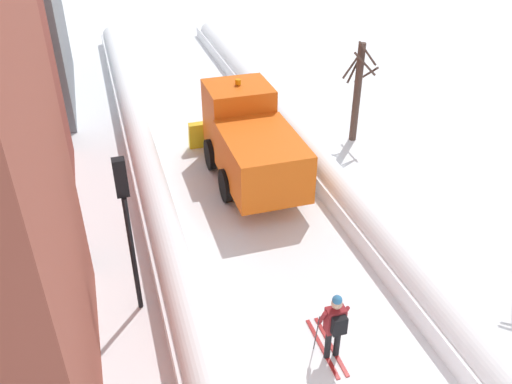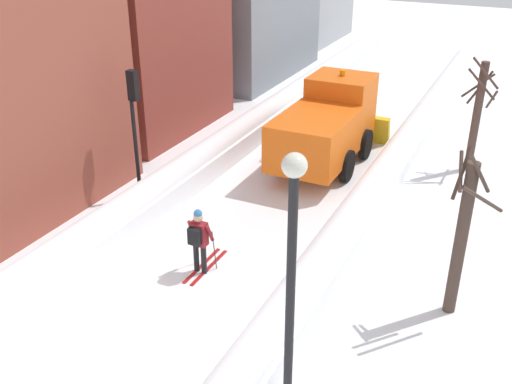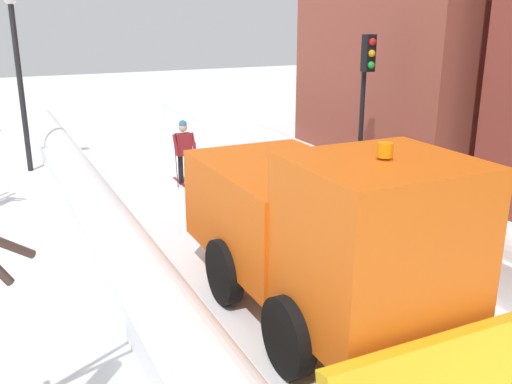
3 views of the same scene
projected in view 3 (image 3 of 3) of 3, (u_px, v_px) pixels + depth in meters
The scene contains 7 objects.
ground_plane at pixel (338, 304), 9.54m from camera, with size 80.00×80.00×0.00m, color white.
snowbank_left at pixel (472, 244), 10.55m from camera, with size 1.10×36.00×1.21m.
snowbank_right at pixel (170, 319), 8.23m from camera, with size 1.10×36.00×1.00m.
plow_truck at pixel (321, 231), 8.68m from camera, with size 3.20×5.98×3.12m.
skier at pixel (184, 149), 15.98m from camera, with size 0.62×1.80×1.81m.
traffic_light_pole at pixel (366, 84), 14.47m from camera, with size 0.28×0.42×4.12m.
street_lamp at pixel (17, 60), 16.60m from camera, with size 0.40×0.40×5.24m.
Camera 3 is at (4.90, 17.13, 4.63)m, focal length 40.29 mm.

